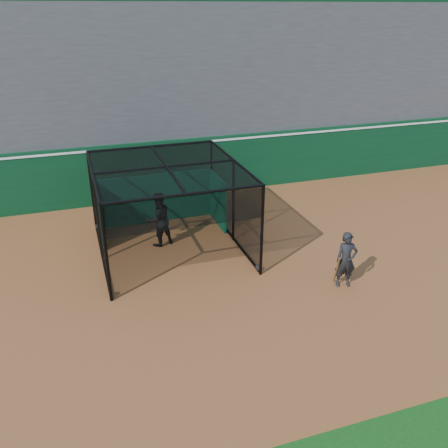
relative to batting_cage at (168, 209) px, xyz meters
name	(u,v)px	position (x,y,z in m)	size (l,w,h in m)	color
ground	(224,300)	(0.77, -3.55, -1.47)	(120.00, 120.00, 0.00)	brown
outfield_wall	(161,168)	(0.77, 4.95, -0.18)	(50.00, 0.50, 2.50)	#0A3A1D
grandstand	(141,79)	(0.77, 8.73, 3.01)	(50.00, 7.85, 8.95)	#4C4C4F
batting_cage	(168,209)	(0.00, 0.00, 0.00)	(4.64, 5.20, 2.94)	black
batter	(159,219)	(-0.27, 0.45, -0.51)	(0.93, 0.73, 1.92)	black
on_deck_player	(346,260)	(4.38, -3.94, -0.61)	(0.70, 0.54, 1.72)	black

